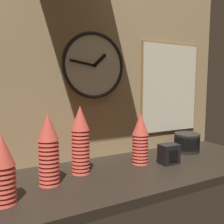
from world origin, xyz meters
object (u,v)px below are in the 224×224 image
object	(u,v)px
cup_stack_center_left	(80,140)
menu_board	(170,88)
bowl_stack_far_right	(187,142)
napkin_dispenser	(169,154)
cup_stack_left	(49,149)
cup_stack_far_left	(3,169)
cup_stack_center_right	(140,139)
wall_clock	(94,66)

from	to	relation	value
cup_stack_center_left	menu_board	bearing A→B (deg)	14.59
bowl_stack_far_right	napkin_dispenser	xyz separation A→B (m)	(-0.25, -0.13, -0.01)
cup_stack_left	cup_stack_center_left	distance (m)	0.18
cup_stack_center_left	menu_board	distance (m)	0.76
cup_stack_far_left	cup_stack_center_right	bearing A→B (deg)	11.43
bowl_stack_far_right	wall_clock	distance (m)	0.75
cup_stack_center_left	menu_board	xyz separation A→B (m)	(0.70, 0.18, 0.23)
cup_stack_center_right	cup_stack_center_left	xyz separation A→B (m)	(-0.33, 0.02, 0.03)
napkin_dispenser	menu_board	bearing A→B (deg)	49.28
cup_stack_far_left	wall_clock	world-z (taller)	wall_clock
cup_stack_left	bowl_stack_far_right	world-z (taller)	cup_stack_left
cup_stack_far_left	cup_stack_center_right	size ratio (longest dim) A/B	0.94
cup_stack_left	menu_board	bearing A→B (deg)	16.00
cup_stack_center_left	napkin_dispenser	size ratio (longest dim) A/B	3.07
cup_stack_far_left	cup_stack_center_left	xyz separation A→B (m)	(0.34, 0.15, 0.03)
cup_stack_center_left	bowl_stack_far_right	xyz separation A→B (m)	(0.72, 0.04, -0.10)
cup_stack_left	bowl_stack_far_right	distance (m)	0.89
cup_stack_center_right	napkin_dispenser	distance (m)	0.17
cup_stack_center_right	menu_board	bearing A→B (deg)	28.21
cup_stack_center_right	menu_board	distance (m)	0.49
cup_stack_center_right	cup_stack_far_left	bearing A→B (deg)	-168.57
cup_stack_left	bowl_stack_far_right	bearing A→B (deg)	6.58
napkin_dispenser	cup_stack_far_left	bearing A→B (deg)	-175.53
cup_stack_far_left	napkin_dispenser	distance (m)	0.81
cup_stack_left	cup_stack_center_left	size ratio (longest dim) A/B	0.95
cup_stack_center_left	bowl_stack_far_right	bearing A→B (deg)	2.89
cup_stack_center_right	napkin_dispenser	xyz separation A→B (m)	(0.14, -0.07, -0.08)
cup_stack_left	cup_stack_center_right	bearing A→B (deg)	5.73
cup_stack_left	napkin_dispenser	world-z (taller)	cup_stack_left
cup_stack_center_left	menu_board	world-z (taller)	menu_board
cup_stack_left	cup_stack_far_left	bearing A→B (deg)	-154.36
menu_board	wall_clock	bearing A→B (deg)	-179.08
cup_stack_far_left	wall_clock	xyz separation A→B (m)	(0.49, 0.32, 0.40)
wall_clock	cup_stack_left	bearing A→B (deg)	-142.40
napkin_dispenser	cup_stack_center_right	bearing A→B (deg)	151.70
cup_stack_left	wall_clock	world-z (taller)	wall_clock
cup_stack_center_left	napkin_dispenser	world-z (taller)	cup_stack_center_left
cup_stack_left	napkin_dispenser	xyz separation A→B (m)	(0.63, -0.02, -0.10)
cup_stack_center_left	napkin_dispenser	xyz separation A→B (m)	(0.46, -0.09, -0.11)
napkin_dispenser	cup_stack_left	bearing A→B (deg)	177.86
napkin_dispenser	cup_stack_center_left	bearing A→B (deg)	169.17
napkin_dispenser	wall_clock	bearing A→B (deg)	140.64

